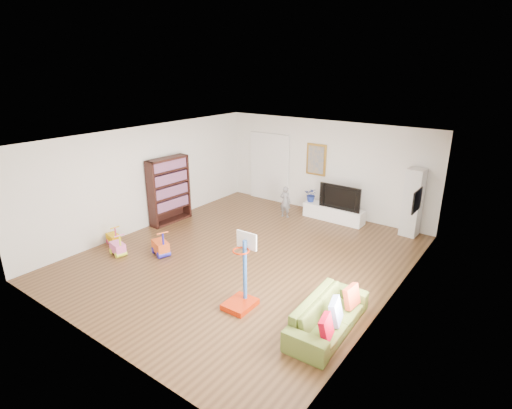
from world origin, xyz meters
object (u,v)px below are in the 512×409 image
Objects in this scene: media_console at (334,213)px; bookshelf at (169,190)px; sofa at (328,315)px; basketball_hoop at (239,272)px.

media_console is 0.95× the size of bookshelf.
bookshelf is at bearing -142.04° from media_console.
bookshelf reaches higher than sofa.
media_console is 1.23× the size of basketball_hoop.
bookshelf is (-3.62, -2.78, 0.71)m from media_console.
bookshelf is 1.30× the size of basketball_hoop.
bookshelf is 6.05m from sofa.
sofa is at bearing -15.36° from bookshelf.
sofa is at bearing -64.80° from media_console.
basketball_hoop is at bearing -83.28° from media_console.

